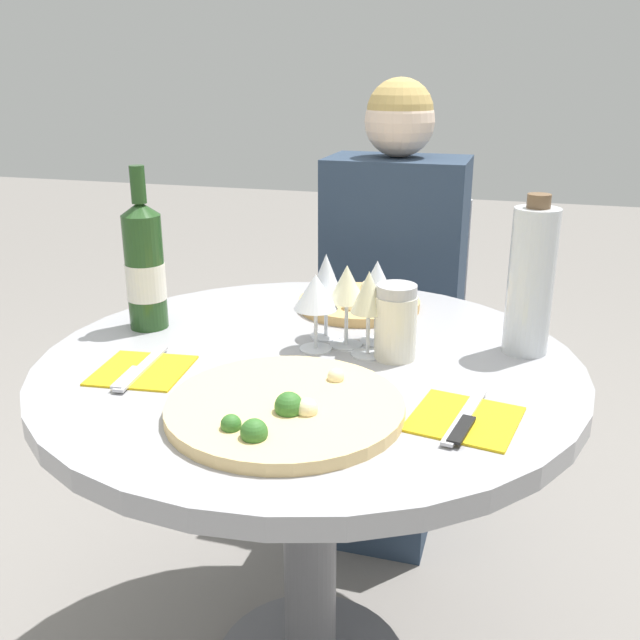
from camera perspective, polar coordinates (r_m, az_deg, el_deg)
name	(u,v)px	position (r m, az deg, el deg)	size (l,w,h in m)	color
dining_table	(309,425)	(1.33, -0.86, -8.36)	(0.97, 0.97, 0.72)	slate
chair_behind_diner	(395,347)	(2.12, 6.03, -2.18)	(0.37, 0.37, 0.85)	silver
seated_diner	(387,332)	(1.95, 5.35, -0.98)	(0.37, 0.48, 1.19)	#28384C
pizza_large	(285,408)	(1.07, -2.83, -7.02)	(0.36, 0.36, 0.05)	#E5C17F
pizza_small_far	(359,302)	(1.54, 3.13, 1.45)	(0.26, 0.26, 0.05)	tan
wine_bottle	(145,267)	(1.44, -13.84, 4.15)	(0.08, 0.08, 0.32)	#23471E
tall_carafe	(531,280)	(1.32, 16.52, 3.06)	(0.08, 0.08, 0.29)	silver
sugar_shaker	(396,322)	(1.26, 6.08, -0.19)	(0.07, 0.07, 0.14)	silver
wine_glass_back_left	(326,278)	(1.34, 0.51, 3.39)	(0.07, 0.07, 0.16)	silver
wine_glass_front_right	(369,294)	(1.25, 3.93, 2.07)	(0.06, 0.06, 0.16)	silver
wine_glass_front_left	(316,293)	(1.28, -0.33, 2.15)	(0.08, 0.08, 0.14)	silver
wine_glass_back_right	(377,283)	(1.32, 4.58, 3.01)	(0.07, 0.07, 0.16)	silver
wine_glass_center	(347,286)	(1.30, 2.16, 2.75)	(0.07, 0.07, 0.16)	silver
place_setting_left	(141,370)	(1.26, -14.12, -3.93)	(0.17, 0.19, 0.01)	gold
place_setting_right	(464,419)	(1.08, 11.48, -7.79)	(0.17, 0.19, 0.01)	gold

